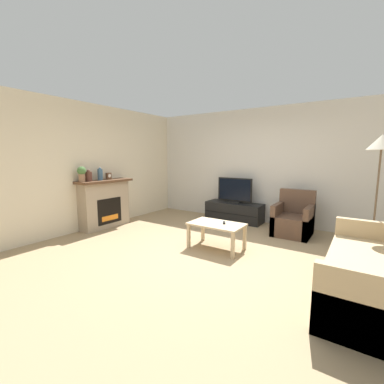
% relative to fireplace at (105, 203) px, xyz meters
% --- Properties ---
extents(ground_plane, '(24.00, 24.00, 0.00)m').
position_rel_fireplace_xyz_m(ground_plane, '(2.69, 0.01, -0.54)').
color(ground_plane, '#9E8460').
extents(wall_back, '(12.00, 0.06, 2.70)m').
position_rel_fireplace_xyz_m(wall_back, '(2.69, 2.43, 0.81)').
color(wall_back, beige).
rests_on(wall_back, ground).
extents(wall_left, '(0.06, 12.00, 2.70)m').
position_rel_fireplace_xyz_m(wall_left, '(-0.20, 0.01, 0.81)').
color(wall_left, beige).
rests_on(wall_left, ground).
extents(fireplace, '(0.45, 1.24, 1.06)m').
position_rel_fireplace_xyz_m(fireplace, '(0.00, 0.00, 0.00)').
color(fireplace, tan).
rests_on(fireplace, ground).
extents(mantel_vase_left, '(0.13, 0.13, 0.24)m').
position_rel_fireplace_xyz_m(mantel_vase_left, '(0.02, -0.37, 0.63)').
color(mantel_vase_left, '#512D23').
rests_on(mantel_vase_left, fireplace).
extents(mantel_vase_centre_left, '(0.11, 0.11, 0.28)m').
position_rel_fireplace_xyz_m(mantel_vase_centre_left, '(0.02, -0.09, 0.65)').
color(mantel_vase_centre_left, '#385670').
rests_on(mantel_vase_centre_left, fireplace).
extents(mantel_clock, '(0.08, 0.11, 0.15)m').
position_rel_fireplace_xyz_m(mantel_clock, '(0.02, 0.12, 0.60)').
color(mantel_clock, brown).
rests_on(mantel_clock, fireplace).
extents(potted_plant, '(0.17, 0.17, 0.31)m').
position_rel_fireplace_xyz_m(potted_plant, '(0.02, -0.53, 0.70)').
color(potted_plant, '#936B4C').
rests_on(potted_plant, fireplace).
extents(tv_stand, '(1.38, 0.51, 0.46)m').
position_rel_fireplace_xyz_m(tv_stand, '(2.17, 2.11, -0.31)').
color(tv_stand, black).
rests_on(tv_stand, ground).
extents(tv, '(0.88, 0.18, 0.60)m').
position_rel_fireplace_xyz_m(tv, '(2.17, 2.11, 0.20)').
color(tv, black).
rests_on(tv, tv_stand).
extents(armchair, '(0.70, 0.76, 0.90)m').
position_rel_fireplace_xyz_m(armchair, '(3.63, 1.78, -0.25)').
color(armchair, brown).
rests_on(armchair, ground).
extents(coffee_table, '(0.92, 0.55, 0.45)m').
position_rel_fireplace_xyz_m(coffee_table, '(2.73, 0.20, -0.16)').
color(coffee_table, '#CCB289').
rests_on(coffee_table, ground).
extents(remote, '(0.10, 0.15, 0.02)m').
position_rel_fireplace_xyz_m(remote, '(2.83, 0.27, -0.08)').
color(remote, black).
rests_on(remote, coffee_table).
extents(couch, '(0.96, 2.06, 0.89)m').
position_rel_fireplace_xyz_m(couch, '(4.99, -0.20, -0.26)').
color(couch, tan).
rests_on(couch, ground).
extents(floor_lamp, '(0.39, 0.39, 1.90)m').
position_rel_fireplace_xyz_m(floor_lamp, '(4.93, 1.06, 1.14)').
color(floor_lamp, black).
rests_on(floor_lamp, ground).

